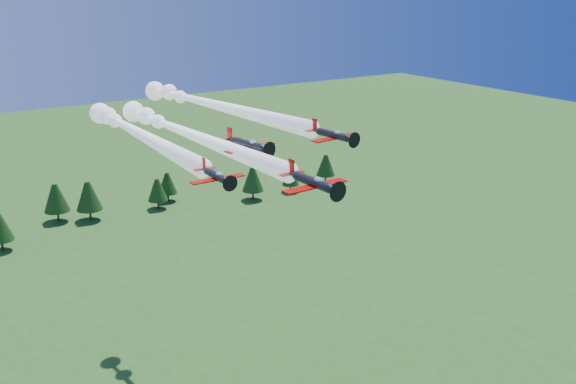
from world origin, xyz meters
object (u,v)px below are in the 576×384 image
plane_lead (187,133)px  plane_slot (248,144)px  plane_left (134,130)px  plane_right (210,103)px

plane_lead → plane_slot: bearing=-79.9°
plane_left → plane_slot: 21.88m
plane_left → plane_right: (15.12, 3.78, 2.13)m
plane_right → plane_slot: size_ratio=6.08×
plane_lead → plane_left: bearing=131.2°
plane_right → plane_slot: (-5.77, -23.55, -1.52)m
plane_lead → plane_slot: 13.76m
plane_lead → plane_right: 13.66m
plane_lead → plane_right: bearing=45.7°
plane_lead → plane_slot: plane_slot is taller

